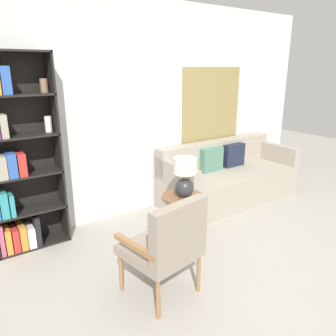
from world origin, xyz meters
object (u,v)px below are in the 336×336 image
Objects in this scene: armchair at (168,242)px; table_lamp at (185,176)px; bookshelf at (13,163)px; couch at (227,178)px; side_table at (183,201)px.

table_lamp is (0.69, 0.68, 0.25)m from armchair.
bookshelf is 1.76m from table_lamp.
table_lamp is at bearing -154.19° from couch.
side_table is 0.31m from table_lamp.
bookshelf reaches higher than table_lamp.
bookshelf is at bearing 118.02° from armchair.
couch is (1.96, 1.30, -0.20)m from armchair.
table_lamp is (0.00, -0.02, 0.31)m from side_table.
couch is (2.79, -0.26, -0.64)m from bookshelf.
armchair is at bearing -135.25° from table_lamp.
couch is 1.49m from table_lamp.
couch is 1.42m from side_table.
bookshelf reaches higher than armchair.
couch is at bearing 33.46° from armchair.
armchair is at bearing -134.12° from side_table.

